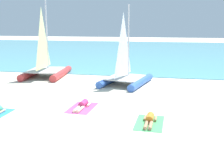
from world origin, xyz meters
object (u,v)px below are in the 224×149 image
(sailboat_blue, at_px, (125,73))
(sunbather_center_left, at_px, (82,105))
(sailboat_red, at_px, (46,66))
(sunbather_center_right, at_px, (150,119))
(towel_center_left, at_px, (82,108))
(towel_center_right, at_px, (149,123))

(sailboat_blue, distance_m, sunbather_center_left, 5.58)
(sailboat_red, distance_m, sunbather_center_right, 11.72)
(towel_center_left, height_order, sunbather_center_right, sunbather_center_right)
(sailboat_red, height_order, sunbather_center_left, sailboat_red)
(towel_center_right, bearing_deg, sunbather_center_left, 156.17)
(towel_center_left, height_order, towel_center_right, same)
(sailboat_blue, xyz_separation_m, towel_center_right, (2.06, -6.86, -0.77))
(sailboat_red, xyz_separation_m, towel_center_left, (5.03, -6.90, -0.84))
(towel_center_left, bearing_deg, sailboat_blue, 77.37)
(sunbather_center_left, relative_size, sunbather_center_right, 1.00)
(sailboat_red, relative_size, towel_center_right, 3.00)
(sailboat_red, bearing_deg, sailboat_blue, -19.30)
(towel_center_left, relative_size, sunbather_center_right, 1.22)
(towel_center_left, bearing_deg, sunbather_center_right, -21.83)
(sailboat_blue, bearing_deg, sailboat_red, 179.31)
(sailboat_blue, relative_size, sunbather_center_left, 3.31)
(sunbather_center_left, bearing_deg, sailboat_red, 128.16)
(sailboat_blue, bearing_deg, towel_center_right, -61.11)
(towel_center_left, xyz_separation_m, towel_center_right, (3.29, -1.38, 0.00))
(towel_center_left, relative_size, sunbather_center_left, 1.22)
(towel_center_left, bearing_deg, towel_center_right, -22.83)
(sailboat_blue, relative_size, sunbather_center_right, 3.32)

